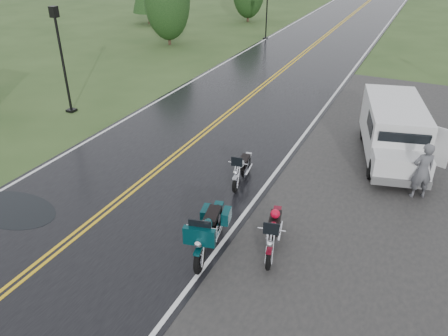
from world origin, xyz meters
name	(u,v)px	position (x,y,z in m)	size (l,w,h in m)	color
ground	(113,206)	(0.00, 0.00, 0.00)	(120.00, 120.00, 0.00)	#2D471E
road	(243,102)	(0.00, 10.00, 0.02)	(8.00, 100.00, 0.04)	black
motorcycle_red	(269,249)	(5.27, -0.61, 0.63)	(0.78, 2.14, 1.26)	#600A19
motorcycle_teal	(199,250)	(3.79, -1.46, 0.72)	(0.89, 2.43, 1.44)	#042F34
motorcycle_silver	(236,177)	(3.08, 2.29, 0.59)	(0.72, 1.98, 1.17)	#A1A2A8
van_white	(375,152)	(6.82, 5.10, 1.03)	(1.96, 5.23, 2.06)	silver
person_at_van	(422,172)	(8.32, 4.54, 0.92)	(0.67, 0.44, 1.84)	#525257
lamp_post_near_left	(63,61)	(-6.69, 5.51, 2.34)	(0.40, 0.40, 4.68)	black
lamp_post_far_left	(267,11)	(-3.91, 23.50, 2.05)	(0.35, 0.35, 4.10)	black
tree_left_mid	(168,9)	(-9.53, 18.72, 2.50)	(3.20, 3.20, 5.00)	#1E3D19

